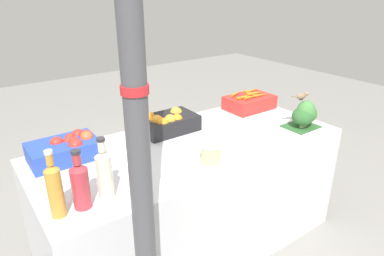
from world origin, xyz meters
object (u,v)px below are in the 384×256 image
carrot_crate (249,102)px  pickle_jar (211,153)px  apple_crate (66,148)px  broccoli_pile (305,115)px  juice_bottle_ruby (80,184)px  sparrow_bird (302,96)px  juice_bottle_cloudy (104,174)px  juice_bottle_amber (55,189)px  support_pole (135,101)px  orange_crate (167,122)px

carrot_crate → pickle_jar: (-0.78, -0.50, -0.00)m
apple_crate → broccoli_pile: broccoli_pile is taller
pickle_jar → broccoli_pile: bearing=0.6°
juice_bottle_ruby → sparrow_bird: bearing=1.3°
juice_bottle_cloudy → carrot_crate: bearing=19.7°
broccoli_pile → pickle_jar: (-0.80, -0.01, -0.04)m
apple_crate → juice_bottle_amber: bearing=-110.9°
support_pole → pickle_jar: bearing=30.2°
apple_crate → juice_bottle_ruby: size_ratio=1.33×
pickle_jar → sparrow_bird: sparrow_bird is taller
apple_crate → broccoli_pile: size_ratio=1.65×
juice_bottle_ruby → juice_bottle_amber: bearing=180.0°
support_pole → sparrow_bird: bearing=15.4°
orange_crate → carrot_crate: orange_crate is taller
juice_bottle_amber → sparrow_bird: (1.60, 0.03, 0.09)m
orange_crate → sparrow_bird: size_ratio=2.68×
juice_bottle_amber → carrot_crate: bearing=17.2°
apple_crate → orange_crate: (0.65, -0.00, 0.00)m
juice_bottle_cloudy → orange_crate: bearing=38.1°
orange_crate → juice_bottle_amber: bearing=-149.7°
apple_crate → sparrow_bird: bearing=-18.0°
sparrow_bird → carrot_crate: bearing=103.1°
support_pole → juice_bottle_ruby: (-0.11, 0.35, -0.44)m
support_pole → carrot_crate: support_pole is taller
juice_bottle_cloudy → sparrow_bird: juice_bottle_cloudy is taller
carrot_crate → broccoli_pile: (0.03, -0.49, 0.04)m
broccoli_pile → juice_bottle_cloudy: size_ratio=0.73×
apple_crate → pickle_jar: (0.62, -0.50, -0.01)m
support_pole → juice_bottle_amber: 0.59m
apple_crate → juice_bottle_amber: juice_bottle_amber is taller
apple_crate → carrot_crate: apple_crate is taller
pickle_jar → sparrow_bird: bearing=2.7°
pickle_jar → sparrow_bird: 0.81m
carrot_crate → juice_bottle_cloudy: (-1.37, -0.49, 0.07)m
carrot_crate → sparrow_bird: bearing=-88.7°
support_pole → sparrow_bird: support_pole is taller
juice_bottle_amber → juice_bottle_cloudy: juice_bottle_amber is taller
broccoli_pile → sparrow_bird: bearing=116.7°
juice_bottle_ruby → juice_bottle_cloudy: (0.11, 0.00, 0.01)m
pickle_jar → apple_crate: bearing=141.3°
apple_crate → juice_bottle_amber: (-0.19, -0.49, 0.07)m
juice_bottle_amber → pickle_jar: bearing=-0.3°
support_pole → juice_bottle_amber: (-0.22, 0.35, -0.43)m
broccoli_pile → juice_bottle_cloudy: (-1.40, -0.00, 0.03)m
support_pole → pickle_jar: (0.59, 0.34, -0.50)m
juice_bottle_ruby → juice_bottle_cloudy: juice_bottle_cloudy is taller
broccoli_pile → juice_bottle_amber: 1.61m
broccoli_pile → orange_crate: bearing=148.0°
support_pole → apple_crate: bearing=92.0°
apple_crate → sparrow_bird: 1.49m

